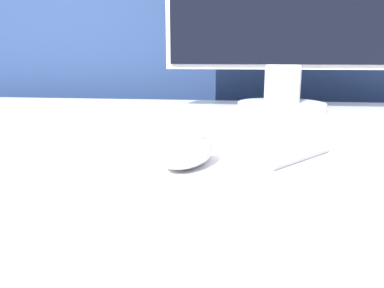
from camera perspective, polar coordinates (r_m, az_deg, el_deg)
partition_panel at (r=1.28m, az=4.26°, el=6.45°), size 5.00×0.03×1.39m
computer_mouse_near at (r=0.47m, az=-0.50°, el=-1.18°), size 0.09×0.13×0.03m
keyboard at (r=0.65m, az=-2.28°, el=2.48°), size 0.46×0.15×0.02m
monitor at (r=0.96m, az=14.14°, el=18.17°), size 0.58×0.22×0.43m
pen at (r=0.51m, az=16.40°, el=-2.05°), size 0.09×0.11×0.01m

